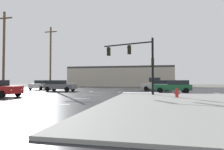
{
  "coord_description": "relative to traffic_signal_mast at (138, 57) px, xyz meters",
  "views": [
    {
      "loc": [
        6.07,
        -25.39,
        1.56
      ],
      "look_at": [
        -0.22,
        5.72,
        2.48
      ],
      "focal_mm": 30.57,
      "sensor_mm": 36.0,
      "label": 1
    }
  ],
  "objects": [
    {
      "name": "utility_pole_mid",
      "position": [
        -16.75,
        0.56,
        1.32
      ],
      "size": [
        2.2,
        0.28,
        10.25
      ],
      "color": "brown",
      "rests_on": "ground_plane"
    },
    {
      "name": "traffic_signal_mast",
      "position": [
        0.0,
        0.0,
        0.0
      ],
      "size": [
        5.59,
        1.93,
        5.76
      ],
      "rotation": [
        0.0,
        0.0,
        2.84
      ],
      "color": "black",
      "rests_on": "sidewalk_corner"
    },
    {
      "name": "utility_pole_far",
      "position": [
        -15.58,
        9.89,
        1.6
      ],
      "size": [
        2.2,
        0.28,
        10.8
      ],
      "color": "brown",
      "rests_on": "ground_plane"
    },
    {
      "name": "sedan_green",
      "position": [
        4.18,
        5.12,
        -3.18
      ],
      "size": [
        4.56,
        2.06,
        1.58
      ],
      "rotation": [
        0.0,
        0.0,
        3.15
      ],
      "color": "#195933",
      "rests_on": "road_asphalt"
    },
    {
      "name": "strip_building_background",
      "position": [
        -6.81,
        31.73,
        -1.37
      ],
      "size": [
        27.83,
        8.0,
        5.31
      ],
      "color": "#BCB29E",
      "rests_on": "ground_plane"
    },
    {
      "name": "lane_markings",
      "position": [
        -3.54,
        3.9,
        -4.01
      ],
      "size": [
        36.15,
        36.15,
        0.01
      ],
      "color": "silver",
      "rests_on": "road_asphalt"
    },
    {
      "name": "ground_plane",
      "position": [
        -4.75,
        5.28,
        -4.03
      ],
      "size": [
        120.0,
        120.0,
        0.0
      ],
      "primitive_type": "plane",
      "color": "slate"
    },
    {
      "name": "sedan_grey",
      "position": [
        -11.65,
        5.43,
        -3.18
      ],
      "size": [
        4.62,
        2.23,
        1.58
      ],
      "rotation": [
        0.0,
        0.0,
        -0.06
      ],
      "color": "slate",
      "rests_on": "road_asphalt"
    },
    {
      "name": "road_asphalt",
      "position": [
        -4.75,
        5.28,
        -4.02
      ],
      "size": [
        44.0,
        44.0,
        0.02
      ],
      "primitive_type": "cube",
      "color": "#232326",
      "rests_on": "ground_plane"
    },
    {
      "name": "sedan_white",
      "position": [
        -16.78,
        9.03,
        -3.18
      ],
      "size": [
        2.23,
        4.62,
        1.58
      ],
      "rotation": [
        0.0,
        0.0,
        -1.51
      ],
      "color": "white",
      "rests_on": "road_asphalt"
    },
    {
      "name": "snow_strip_curbside",
      "position": [
        0.25,
        1.28,
        -3.86
      ],
      "size": [
        4.0,
        1.6,
        0.06
      ],
      "primitive_type": "cube",
      "color": "white",
      "rests_on": "sidewalk_corner"
    },
    {
      "name": "fire_hydrant",
      "position": [
        3.5,
        -3.22,
        -3.49
      ],
      "size": [
        0.48,
        0.26,
        0.79
      ],
      "color": "red",
      "rests_on": "sidewalk_corner"
    },
    {
      "name": "sedan_silver",
      "position": [
        2.39,
        10.06,
        -3.18
      ],
      "size": [
        4.59,
        2.14,
        1.58
      ],
      "rotation": [
        0.0,
        0.0,
        3.11
      ],
      "color": "#B7BABF",
      "rests_on": "road_asphalt"
    },
    {
      "name": "suv_tan",
      "position": [
        2.11,
        14.02,
        -2.94
      ],
      "size": [
        2.49,
        4.96,
        2.03
      ],
      "rotation": [
        0.0,
        0.0,
        1.49
      ],
      "color": "tan",
      "rests_on": "road_asphalt"
    }
  ]
}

